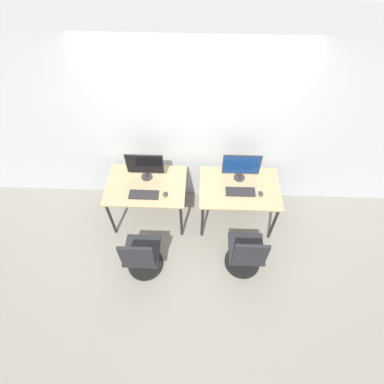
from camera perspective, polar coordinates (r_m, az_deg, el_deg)
ground_plane at (r=4.39m, az=-0.07°, el=-8.62°), size 20.00×20.00×0.00m
wall_back at (r=3.86m, az=0.40°, el=13.06°), size 12.00×0.05×2.80m
desk_left at (r=4.11m, az=-8.68°, el=0.65°), size 1.07×0.72×0.73m
monitor_left at (r=3.96m, az=-8.97°, el=5.05°), size 0.50×0.15×0.42m
keyboard_left at (r=3.93m, az=-9.17°, el=-0.51°), size 0.39×0.15×0.02m
mouse_left at (r=3.90m, az=-5.09°, el=-0.44°), size 0.06×0.09×0.03m
office_chair_left at (r=3.92m, az=-9.50°, el=-12.05°), size 0.48×0.48×0.86m
desk_right at (r=4.09m, az=8.96°, el=0.14°), size 1.07×0.72×0.73m
monitor_right at (r=3.96m, az=9.38°, el=4.93°), size 0.50×0.15×0.42m
keyboard_right at (r=3.96m, az=9.19°, el=0.04°), size 0.39×0.15×0.02m
mouse_right at (r=3.99m, az=12.97°, el=-0.31°), size 0.06×0.09×0.03m
office_chair_right at (r=3.94m, az=10.19°, el=-11.66°), size 0.48×0.48×0.86m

